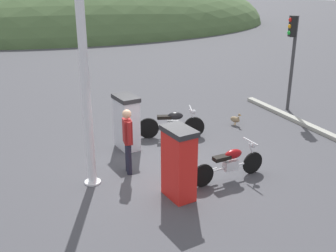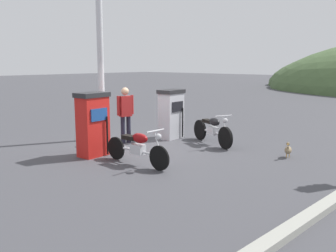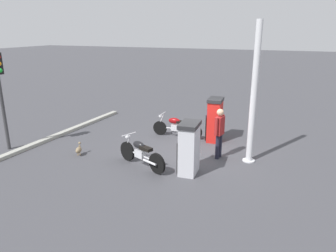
{
  "view_description": "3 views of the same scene",
  "coord_description": "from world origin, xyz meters",
  "px_view_note": "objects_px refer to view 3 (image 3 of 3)",
  "views": [
    {
      "loc": [
        -4.27,
        -8.66,
        4.81
      ],
      "look_at": [
        0.43,
        0.48,
        0.91
      ],
      "focal_mm": 43.14,
      "sensor_mm": 36.0,
      "label": 1
    },
    {
      "loc": [
        7.56,
        -7.47,
        2.47
      ],
      "look_at": [
        1.13,
        -0.25,
        0.8
      ],
      "focal_mm": 39.92,
      "sensor_mm": 36.0,
      "label": 2
    },
    {
      "loc": [
        -3.04,
        9.89,
        4.18
      ],
      "look_at": [
        0.76,
        0.49,
        1.05
      ],
      "focal_mm": 33.67,
      "sensor_mm": 36.0,
      "label": 3
    }
  ],
  "objects_px": {
    "motorcycle_far_pump": "(141,153)",
    "fuel_pump_far": "(189,148)",
    "canopy_support_pole": "(254,97)",
    "attendant_person": "(219,130)",
    "motorcycle_near_pump": "(176,126)",
    "wandering_duck": "(79,150)",
    "roadside_traffic_light": "(0,85)",
    "fuel_pump_near": "(215,119)"
  },
  "relations": [
    {
      "from": "motorcycle_near_pump",
      "to": "canopy_support_pole",
      "type": "height_order",
      "value": "canopy_support_pole"
    },
    {
      "from": "canopy_support_pole",
      "to": "roadside_traffic_light",
      "type": "bearing_deg",
      "value": 14.88
    },
    {
      "from": "motorcycle_near_pump",
      "to": "attendant_person",
      "type": "xyz_separation_m",
      "value": [
        -2.08,
        1.49,
        0.52
      ]
    },
    {
      "from": "motorcycle_far_pump",
      "to": "fuel_pump_far",
      "type": "bearing_deg",
      "value": -175.35
    },
    {
      "from": "fuel_pump_near",
      "to": "roadside_traffic_light",
      "type": "xyz_separation_m",
      "value": [
        6.62,
        3.71,
        1.51
      ]
    },
    {
      "from": "motorcycle_near_pump",
      "to": "motorcycle_far_pump",
      "type": "height_order",
      "value": "motorcycle_far_pump"
    },
    {
      "from": "fuel_pump_far",
      "to": "wandering_duck",
      "type": "height_order",
      "value": "fuel_pump_far"
    },
    {
      "from": "motorcycle_far_pump",
      "to": "fuel_pump_near",
      "type": "bearing_deg",
      "value": -115.45
    },
    {
      "from": "motorcycle_far_pump",
      "to": "canopy_support_pole",
      "type": "distance_m",
      "value": 3.94
    },
    {
      "from": "motorcycle_near_pump",
      "to": "attendant_person",
      "type": "height_order",
      "value": "attendant_person"
    },
    {
      "from": "fuel_pump_near",
      "to": "canopy_support_pole",
      "type": "distance_m",
      "value": 2.55
    },
    {
      "from": "fuel_pump_near",
      "to": "canopy_support_pole",
      "type": "relative_size",
      "value": 0.38
    },
    {
      "from": "attendant_person",
      "to": "roadside_traffic_light",
      "type": "distance_m",
      "value": 7.6
    },
    {
      "from": "motorcycle_near_pump",
      "to": "canopy_support_pole",
      "type": "xyz_separation_m",
      "value": [
        -3.08,
        1.38,
        1.69
      ]
    },
    {
      "from": "roadside_traffic_light",
      "to": "attendant_person",
      "type": "bearing_deg",
      "value": -163.94
    },
    {
      "from": "motorcycle_near_pump",
      "to": "roadside_traffic_light",
      "type": "bearing_deg",
      "value": 34.92
    },
    {
      "from": "motorcycle_near_pump",
      "to": "motorcycle_far_pump",
      "type": "xyz_separation_m",
      "value": [
        0.03,
        3.1,
        -0.01
      ]
    },
    {
      "from": "roadside_traffic_light",
      "to": "canopy_support_pole",
      "type": "bearing_deg",
      "value": -165.12
    },
    {
      "from": "attendant_person",
      "to": "fuel_pump_far",
      "type": "bearing_deg",
      "value": 69.24
    },
    {
      "from": "motorcycle_far_pump",
      "to": "canopy_support_pole",
      "type": "xyz_separation_m",
      "value": [
        -3.11,
        -1.71,
        1.7
      ]
    },
    {
      "from": "fuel_pump_far",
      "to": "motorcycle_far_pump",
      "type": "relative_size",
      "value": 0.82
    },
    {
      "from": "fuel_pump_far",
      "to": "roadside_traffic_light",
      "type": "bearing_deg",
      "value": 5.06
    },
    {
      "from": "wandering_duck",
      "to": "fuel_pump_far",
      "type": "bearing_deg",
      "value": -178.38
    },
    {
      "from": "wandering_duck",
      "to": "canopy_support_pole",
      "type": "height_order",
      "value": "canopy_support_pole"
    },
    {
      "from": "fuel_pump_near",
      "to": "motorcycle_far_pump",
      "type": "bearing_deg",
      "value": 64.55
    },
    {
      "from": "attendant_person",
      "to": "canopy_support_pole",
      "type": "bearing_deg",
      "value": -173.94
    },
    {
      "from": "roadside_traffic_light",
      "to": "fuel_pump_near",
      "type": "bearing_deg",
      "value": -150.71
    },
    {
      "from": "wandering_duck",
      "to": "roadside_traffic_light",
      "type": "bearing_deg",
      "value": 10.08
    },
    {
      "from": "motorcycle_near_pump",
      "to": "canopy_support_pole",
      "type": "bearing_deg",
      "value": 155.83
    },
    {
      "from": "fuel_pump_near",
      "to": "wandering_duck",
      "type": "relative_size",
      "value": 3.81
    },
    {
      "from": "fuel_pump_near",
      "to": "motorcycle_far_pump",
      "type": "distance_m",
      "value": 3.62
    },
    {
      "from": "fuel_pump_near",
      "to": "motorcycle_near_pump",
      "type": "xyz_separation_m",
      "value": [
        1.52,
        0.16,
        -0.39
      ]
    },
    {
      "from": "attendant_person",
      "to": "canopy_support_pole",
      "type": "distance_m",
      "value": 1.54
    },
    {
      "from": "motorcycle_far_pump",
      "to": "attendant_person",
      "type": "bearing_deg",
      "value": -142.69
    },
    {
      "from": "fuel_pump_far",
      "to": "roadside_traffic_light",
      "type": "height_order",
      "value": "roadside_traffic_light"
    },
    {
      "from": "fuel_pump_far",
      "to": "attendant_person",
      "type": "height_order",
      "value": "attendant_person"
    },
    {
      "from": "motorcycle_far_pump",
      "to": "motorcycle_near_pump",
      "type": "bearing_deg",
      "value": -90.48
    },
    {
      "from": "fuel_pump_near",
      "to": "canopy_support_pole",
      "type": "bearing_deg",
      "value": 135.39
    },
    {
      "from": "fuel_pump_far",
      "to": "canopy_support_pole",
      "type": "xyz_separation_m",
      "value": [
        -1.56,
        -1.59,
        1.35
      ]
    },
    {
      "from": "wandering_duck",
      "to": "roadside_traffic_light",
      "type": "height_order",
      "value": "roadside_traffic_light"
    },
    {
      "from": "attendant_person",
      "to": "motorcycle_far_pump",
      "type": "bearing_deg",
      "value": 37.31
    },
    {
      "from": "fuel_pump_near",
      "to": "motorcycle_near_pump",
      "type": "bearing_deg",
      "value": 5.84
    }
  ]
}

